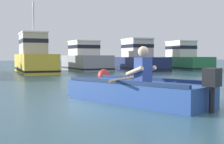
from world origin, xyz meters
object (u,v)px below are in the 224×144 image
rowboat_with_person (135,91)px  moored_boat_yellow (34,57)px  moored_boat_grey (85,59)px  moored_boat_green (183,59)px  moored_boat_navy (139,58)px  mooring_buoy (104,75)px

rowboat_with_person → moored_boat_yellow: (-0.55, 12.95, 0.64)m
moored_boat_grey → moored_boat_green: moored_boat_green is taller
rowboat_with_person → moored_boat_green: size_ratio=0.64×
moored_boat_navy → mooring_buoy: (-5.52, -8.28, -0.57)m
moored_boat_green → mooring_buoy: (-8.89, -7.89, -0.53)m
moored_boat_navy → mooring_buoy: bearing=-123.7°
rowboat_with_person → moored_boat_navy: moored_boat_navy is taller
rowboat_with_person → moored_boat_green: moored_boat_green is taller
moored_boat_yellow → moored_boat_navy: size_ratio=1.07×
moored_boat_grey → moored_boat_green: size_ratio=0.86×
moored_boat_grey → moored_boat_green: bearing=-7.2°
moored_boat_yellow → mooring_buoy: (1.73, -7.67, -0.66)m
moored_boat_grey → mooring_buoy: 8.98m
moored_boat_grey → rowboat_with_person: bearing=-101.9°
moored_boat_yellow → moored_boat_navy: bearing=4.8°
moored_boat_grey → mooring_buoy: bearing=-101.5°
moored_boat_green → mooring_buoy: 11.90m
moored_boat_grey → moored_boat_navy: (3.73, -0.50, 0.05)m
moored_boat_navy → rowboat_with_person: bearing=-116.3°
moored_boat_green → moored_boat_navy: bearing=173.4°
moored_boat_green → moored_boat_yellow: bearing=-178.8°
moored_boat_yellow → moored_boat_grey: (3.52, 1.11, -0.13)m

